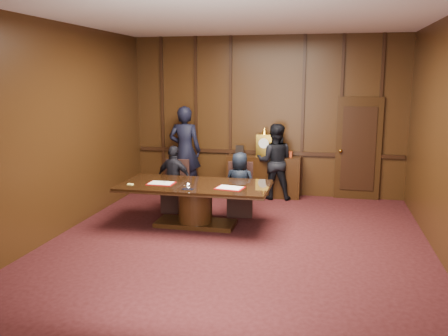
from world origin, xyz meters
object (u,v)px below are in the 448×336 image
at_px(signatory_left, 174,179).
at_px(witness_right, 275,162).
at_px(conference_table, 195,198).
at_px(sideboard, 264,175).
at_px(signatory_right, 240,184).
at_px(witness_left, 185,150).

xyz_separation_m(signatory_left, witness_right, (1.80, 1.43, 0.16)).
height_order(conference_table, witness_right, witness_right).
distance_m(sideboard, witness_right, 0.45).
bearing_deg(signatory_right, sideboard, -93.77).
xyz_separation_m(conference_table, signatory_right, (0.65, 0.80, 0.10)).
xyz_separation_m(sideboard, signatory_left, (-1.55, -1.59, 0.17)).
relative_size(conference_table, witness_right, 1.60).
bearing_deg(witness_right, witness_left, -2.91).
distance_m(conference_table, witness_left, 2.44).
bearing_deg(signatory_left, witness_right, -129.24).
relative_size(signatory_right, witness_left, 0.62).
relative_size(signatory_right, witness_right, 0.75).
relative_size(sideboard, signatory_right, 1.31).
bearing_deg(conference_table, sideboard, 69.34).
xyz_separation_m(signatory_left, signatory_right, (1.30, 0.00, -0.04)).
xyz_separation_m(signatory_right, witness_right, (0.50, 1.43, 0.20)).
relative_size(sideboard, conference_table, 0.61).
bearing_deg(sideboard, signatory_right, -98.97).
height_order(witness_left, witness_right, witness_left).
height_order(signatory_left, witness_right, witness_right).
relative_size(conference_table, signatory_left, 2.01).
bearing_deg(witness_right, signatory_right, 67.66).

